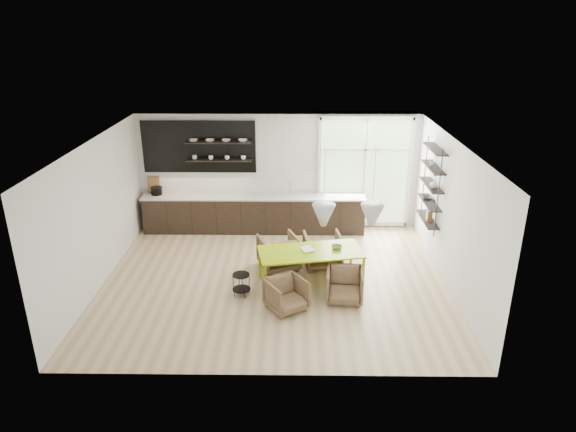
# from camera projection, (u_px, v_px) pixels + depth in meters

# --- Properties ---
(room) EXTENTS (7.02, 6.01, 2.91)m
(room) POSITION_uv_depth(u_px,v_px,m) (302.00, 196.00, 11.10)
(room) COLOR #D3B88D
(room) RESTS_ON ground
(kitchen_run) EXTENTS (5.54, 0.69, 2.75)m
(kitchen_run) POSITION_uv_depth(u_px,v_px,m) (250.00, 208.00, 12.91)
(kitchen_run) COLOR black
(kitchen_run) RESTS_ON ground
(right_shelving) EXTENTS (0.26, 1.22, 1.90)m
(right_shelving) POSITION_uv_depth(u_px,v_px,m) (431.00, 188.00, 11.07)
(right_shelving) COLOR black
(right_shelving) RESTS_ON ground
(dining_table) EXTENTS (2.18, 1.28, 0.75)m
(dining_table) POSITION_uv_depth(u_px,v_px,m) (311.00, 253.00, 10.21)
(dining_table) COLOR #8FB402
(dining_table) RESTS_ON ground
(armchair_back_left) EXTENTS (1.02, 1.03, 0.73)m
(armchair_back_left) POSITION_uv_depth(u_px,v_px,m) (279.00, 252.00, 11.03)
(armchair_back_left) COLOR brown
(armchair_back_left) RESTS_ON ground
(armchair_back_right) EXTENTS (0.87, 0.89, 0.73)m
(armchair_back_right) POSITION_uv_depth(u_px,v_px,m) (323.00, 250.00, 11.12)
(armchair_back_right) COLOR brown
(armchair_back_right) RESTS_ON ground
(armchair_front_left) EXTENTS (0.91, 0.92, 0.61)m
(armchair_front_left) POSITION_uv_depth(u_px,v_px,m) (286.00, 295.00, 9.47)
(armchair_front_left) COLOR brown
(armchair_front_left) RESTS_ON ground
(armchair_front_right) EXTENTS (0.75, 0.77, 0.64)m
(armchair_front_right) POSITION_uv_depth(u_px,v_px,m) (345.00, 285.00, 9.77)
(armchair_front_right) COLOR brown
(armchair_front_right) RESTS_ON ground
(wire_stool) EXTENTS (0.36, 0.36, 0.45)m
(wire_stool) POSITION_uv_depth(u_px,v_px,m) (241.00, 282.00, 9.97)
(wire_stool) COLOR black
(wire_stool) RESTS_ON ground
(table_book) EXTENTS (0.31, 0.35, 0.03)m
(table_book) POSITION_uv_depth(u_px,v_px,m) (302.00, 250.00, 10.20)
(table_book) COLOR white
(table_book) RESTS_ON dining_table
(table_bowl) EXTENTS (0.26, 0.26, 0.07)m
(table_bowl) POSITION_uv_depth(u_px,v_px,m) (337.00, 247.00, 10.29)
(table_bowl) COLOR #5A824F
(table_bowl) RESTS_ON dining_table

